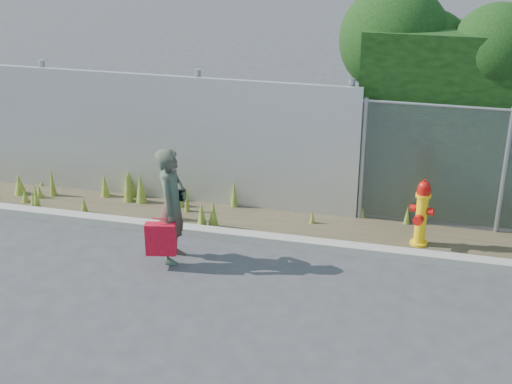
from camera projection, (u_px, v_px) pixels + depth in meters
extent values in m
plane|color=#343336|center=(252.00, 306.00, 9.27)|extent=(80.00, 80.00, 0.00)
cube|color=gray|center=(281.00, 240.00, 10.85)|extent=(16.00, 0.22, 0.12)
cube|color=#3F3524|center=(289.00, 227.00, 11.41)|extent=(16.00, 1.20, 0.01)
cone|color=#566C20|center=(141.00, 189.00, 12.18)|extent=(0.20, 0.20, 0.54)
cone|color=#566C20|center=(201.00, 223.00, 11.25)|extent=(0.11, 0.11, 0.27)
cone|color=#566C20|center=(175.00, 206.00, 11.53)|extent=(0.18, 0.18, 0.53)
cone|color=#566C20|center=(39.00, 192.00, 12.41)|extent=(0.13, 0.13, 0.24)
cone|color=#566C20|center=(407.00, 216.00, 11.44)|extent=(0.11, 0.11, 0.32)
cone|color=#566C20|center=(128.00, 188.00, 12.21)|extent=(0.16, 0.16, 0.54)
cone|color=#566C20|center=(25.00, 197.00, 12.24)|extent=(0.14, 0.14, 0.23)
cone|color=#566C20|center=(129.00, 184.00, 12.43)|extent=(0.23, 0.23, 0.48)
cone|color=#566C20|center=(84.00, 206.00, 11.82)|extent=(0.14, 0.14, 0.30)
cone|color=#566C20|center=(19.00, 185.00, 12.53)|extent=(0.22, 0.22, 0.38)
cone|color=#566C20|center=(312.00, 218.00, 11.48)|extent=(0.10, 0.10, 0.22)
cone|color=#566C20|center=(105.00, 186.00, 12.43)|extent=(0.17, 0.17, 0.42)
cone|color=#566C20|center=(202.00, 215.00, 11.29)|extent=(0.17, 0.17, 0.45)
cone|color=#566C20|center=(213.00, 215.00, 11.29)|extent=(0.17, 0.17, 0.47)
cone|color=#566C20|center=(234.00, 194.00, 12.02)|extent=(0.12, 0.12, 0.48)
cone|color=#566C20|center=(178.00, 198.00, 12.07)|extent=(0.19, 0.19, 0.32)
cone|color=#566C20|center=(36.00, 197.00, 11.93)|extent=(0.14, 0.14, 0.47)
cone|color=#566C20|center=(187.00, 199.00, 11.84)|extent=(0.09, 0.09, 0.48)
cone|color=#566C20|center=(33.00, 201.00, 11.97)|extent=(0.14, 0.14, 0.33)
cone|color=#566C20|center=(363.00, 213.00, 11.68)|extent=(0.08, 0.08, 0.18)
cone|color=#566C20|center=(52.00, 182.00, 12.44)|extent=(0.13, 0.13, 0.53)
cone|color=#566C20|center=(185.00, 191.00, 12.30)|extent=(0.18, 0.18, 0.37)
cone|color=#566C20|center=(42.00, 181.00, 12.94)|extent=(0.12, 0.12, 0.18)
cube|color=#B8BBC0|center=(112.00, 135.00, 12.23)|extent=(8.50, 0.08, 2.20)
cylinder|color=gray|center=(49.00, 124.00, 12.59)|extent=(0.10, 0.10, 2.30)
cylinder|color=gray|center=(200.00, 137.00, 11.97)|extent=(0.10, 0.10, 2.30)
cylinder|color=gray|center=(348.00, 149.00, 11.42)|extent=(0.10, 0.10, 2.30)
cylinder|color=gray|center=(363.00, 160.00, 11.31)|extent=(0.07, 0.07, 2.05)
cylinder|color=gray|center=(504.00, 172.00, 10.83)|extent=(0.07, 0.07, 2.05)
sphere|color=black|center=(394.00, 39.00, 11.57)|extent=(1.80, 1.80, 1.80)
sphere|color=black|center=(430.00, 50.00, 11.61)|extent=(1.33, 1.33, 1.33)
sphere|color=black|center=(498.00, 50.00, 10.96)|extent=(1.43, 1.43, 1.43)
cylinder|color=yellow|center=(419.00, 243.00, 10.83)|extent=(0.27, 0.27, 0.06)
cylinder|color=yellow|center=(421.00, 221.00, 10.69)|extent=(0.17, 0.17, 0.81)
cylinder|color=yellow|center=(423.00, 195.00, 10.52)|extent=(0.23, 0.23, 0.05)
cylinder|color=#B20F0A|center=(424.00, 191.00, 10.49)|extent=(0.20, 0.20, 0.09)
sphere|color=#B20F0A|center=(424.00, 187.00, 10.47)|extent=(0.18, 0.18, 0.18)
cylinder|color=#B20F0A|center=(425.00, 181.00, 10.43)|extent=(0.05, 0.05, 0.05)
cylinder|color=#B20F0A|center=(413.00, 209.00, 10.64)|extent=(0.09, 0.10, 0.10)
cylinder|color=#B20F0A|center=(431.00, 211.00, 10.58)|extent=(0.09, 0.10, 0.10)
cylinder|color=#B20F0A|center=(421.00, 220.00, 10.54)|extent=(0.14, 0.11, 0.14)
imported|color=#116B4C|center=(172.00, 205.00, 10.11)|extent=(0.43, 0.64, 1.71)
cube|color=#A10917|center=(161.00, 239.00, 10.04)|extent=(0.43, 0.16, 0.47)
cylinder|color=#A10917|center=(160.00, 219.00, 9.91)|extent=(0.20, 0.02, 0.02)
cube|color=black|center=(178.00, 195.00, 10.19)|extent=(0.22, 0.09, 0.17)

